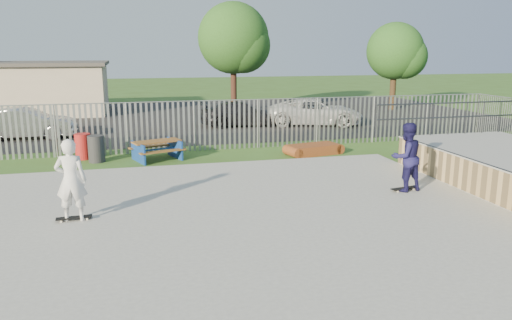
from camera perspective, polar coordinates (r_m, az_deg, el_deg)
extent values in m
plane|color=#37581E|center=(11.50, -6.45, -7.97)|extent=(120.00, 120.00, 0.00)
cube|color=gray|center=(11.47, -6.46, -7.62)|extent=(15.00, 12.00, 0.15)
cylinder|color=#383A3F|center=(14.94, 22.77, 0.26)|extent=(0.06, 7.00, 0.06)
cube|color=brown|center=(18.65, -11.29, 2.10)|extent=(1.83, 1.19, 0.06)
cube|color=brown|center=(18.18, -10.59, 0.97)|extent=(1.70, 0.81, 0.05)
cube|color=brown|center=(19.22, -11.89, 1.55)|extent=(1.70, 0.81, 0.05)
cube|color=navy|center=(18.71, -11.25, 1.07)|extent=(1.87, 1.75, 0.70)
cube|color=brown|center=(19.51, 6.60, 1.22)|extent=(2.06, 1.34, 0.38)
cylinder|color=#A91B1A|center=(19.58, -19.17, 1.48)|extent=(0.57, 0.57, 0.95)
cylinder|color=#28282B|center=(18.90, -17.79, 1.23)|extent=(0.58, 0.58, 0.97)
cube|color=black|center=(29.99, -11.23, 4.72)|extent=(40.00, 18.00, 0.02)
imported|color=#A5A5A9|center=(24.77, -24.80, 3.81)|extent=(4.26, 1.52, 1.40)
imported|color=black|center=(26.34, -1.64, 5.30)|extent=(4.42, 1.87, 1.27)
imported|color=silver|center=(26.84, 6.80, 5.47)|extent=(5.43, 3.64, 1.38)
cube|color=beige|center=(34.44, -25.20, 7.26)|extent=(10.00, 6.00, 3.00)
cube|color=#4C4742|center=(34.35, -25.45, 9.91)|extent=(10.40, 6.40, 0.20)
cylinder|color=#402419|center=(32.28, -2.57, 9.03)|extent=(0.38, 0.38, 3.98)
sphere|color=#27501B|center=(32.22, -2.62, 13.76)|extent=(4.46, 4.46, 4.46)
cylinder|color=#432F1A|center=(34.71, 15.39, 8.29)|extent=(0.40, 0.40, 3.30)
sphere|color=#254F1B|center=(34.63, 15.61, 11.93)|extent=(3.70, 3.70, 3.70)
cube|color=black|center=(14.54, 16.55, -3.11)|extent=(0.82, 0.33, 0.02)
cube|color=black|center=(12.33, -20.07, -6.19)|extent=(0.81, 0.26, 0.02)
imported|color=#181646|center=(14.33, 16.77, 0.33)|extent=(1.04, 0.87, 1.91)
imported|color=silver|center=(12.08, -20.39, -2.18)|extent=(0.74, 0.52, 1.91)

